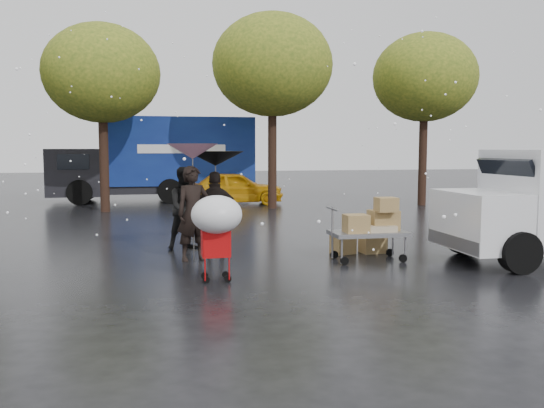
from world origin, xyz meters
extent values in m
plane|color=black|center=(0.00, 0.00, 0.00)|extent=(90.00, 90.00, 0.00)
imported|color=black|center=(-1.04, 0.51, 0.94)|extent=(0.79, 0.64, 1.88)
imported|color=black|center=(-1.10, 1.83, 0.91)|extent=(1.03, 0.90, 1.82)
imported|color=black|center=(-0.54, 0.97, 0.88)|extent=(1.07, 0.55, 1.76)
cylinder|color=#4C4C4C|center=(-1.04, 0.51, 1.08)|extent=(0.02, 0.02, 2.17)
cone|color=#D1568B|center=(-1.04, 0.51, 2.17)|extent=(1.00, 1.00, 0.30)
sphere|color=#4C4C4C|center=(-1.04, 0.51, 2.20)|extent=(0.06, 0.06, 0.06)
cylinder|color=#4C4C4C|center=(-0.54, 0.97, 1.01)|extent=(0.02, 0.02, 2.02)
cone|color=black|center=(-0.54, 0.97, 2.02)|extent=(1.18, 1.18, 0.30)
sphere|color=#4C4C4C|center=(-0.54, 0.97, 2.05)|extent=(0.06, 0.06, 0.06)
cube|color=slate|center=(2.36, -0.20, 0.55)|extent=(1.50, 0.80, 0.08)
cylinder|color=slate|center=(1.61, -0.20, 0.80)|extent=(0.04, 0.04, 0.60)
cube|color=olive|center=(2.71, -0.10, 0.79)|extent=(0.55, 0.45, 0.40)
cube|color=olive|center=(2.06, -0.30, 0.77)|extent=(0.45, 0.40, 0.35)
cube|color=olive|center=(2.66, -0.35, 1.13)|extent=(0.40, 0.35, 0.28)
cube|color=tan|center=(2.41, -0.20, 0.65)|extent=(0.90, 0.55, 0.12)
cylinder|color=black|center=(1.76, -0.52, 0.08)|extent=(0.16, 0.05, 0.16)
cylinder|color=black|center=(1.76, 0.12, 0.08)|extent=(0.16, 0.05, 0.16)
cylinder|color=black|center=(2.96, -0.52, 0.08)|extent=(0.16, 0.05, 0.16)
cylinder|color=black|center=(2.96, 0.12, 0.08)|extent=(0.16, 0.05, 0.16)
cube|color=red|center=(-0.79, -1.34, 0.65)|extent=(0.47, 0.41, 0.45)
cylinder|color=red|center=(-0.79, -1.53, 1.02)|extent=(0.42, 0.02, 0.02)
cylinder|color=#4C4C4C|center=(-0.79, -1.53, 0.95)|extent=(0.02, 0.02, 0.60)
ellipsoid|color=white|center=(-0.79, -1.53, 1.15)|extent=(0.84, 0.84, 0.63)
cylinder|color=black|center=(-0.97, -1.50, 0.06)|extent=(0.12, 0.04, 0.12)
cylinder|color=black|center=(-0.97, -1.18, 0.06)|extent=(0.12, 0.04, 0.12)
cylinder|color=black|center=(-0.61, -1.50, 0.06)|extent=(0.12, 0.04, 0.12)
cylinder|color=black|center=(-0.61, -1.18, 0.06)|extent=(0.12, 0.04, 0.12)
cube|color=white|center=(4.38, -0.92, 0.85)|extent=(1.20, 1.95, 1.10)
cube|color=black|center=(4.93, -0.92, 1.70)|extent=(0.37, 1.70, 0.67)
cube|color=slate|center=(3.83, -0.92, 0.45)|extent=(0.12, 1.90, 0.25)
cylinder|color=black|center=(4.58, -1.87, 0.38)|extent=(0.76, 0.28, 0.76)
cylinder|color=black|center=(4.58, 0.03, 0.38)|extent=(0.76, 0.28, 0.76)
cube|color=navy|center=(-0.68, 13.85, 2.10)|extent=(6.00, 2.50, 2.80)
cube|color=black|center=(-4.88, 13.85, 1.25)|extent=(2.20, 2.40, 1.90)
cube|color=black|center=(-1.68, 13.85, 0.55)|extent=(8.00, 2.30, 0.35)
cube|color=white|center=(-0.68, 12.59, 2.20)|extent=(3.50, 0.03, 0.35)
cylinder|color=black|center=(-4.68, 12.70, 0.50)|extent=(1.00, 0.30, 1.00)
cylinder|color=black|center=(-4.68, 15.00, 0.50)|extent=(1.00, 0.30, 1.00)
cylinder|color=black|center=(1.32, 12.70, 0.50)|extent=(1.00, 0.30, 1.00)
cylinder|color=black|center=(1.32, 15.00, 0.50)|extent=(1.00, 0.30, 1.00)
cube|color=olive|center=(2.11, 0.61, 0.20)|extent=(0.54, 0.49, 0.41)
cube|color=olive|center=(2.77, 0.60, 0.20)|extent=(0.54, 0.44, 0.39)
imported|color=orange|center=(1.36, 11.85, 0.66)|extent=(3.98, 1.92, 1.31)
cylinder|color=black|center=(-3.50, 10.00, 2.24)|extent=(0.32, 0.32, 4.48)
ellipsoid|color=#375217|center=(-3.50, 10.00, 4.80)|extent=(4.00, 4.00, 3.40)
cylinder|color=black|center=(2.50, 10.00, 2.45)|extent=(0.32, 0.32, 4.90)
ellipsoid|color=#375217|center=(2.50, 10.00, 5.25)|extent=(4.40, 4.40, 3.74)
cylinder|color=black|center=(8.50, 10.00, 2.31)|extent=(0.32, 0.32, 4.62)
ellipsoid|color=#375217|center=(8.50, 10.00, 4.95)|extent=(4.00, 4.00, 3.40)
camera|label=1|loc=(-1.77, -10.88, 2.23)|focal=38.00mm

